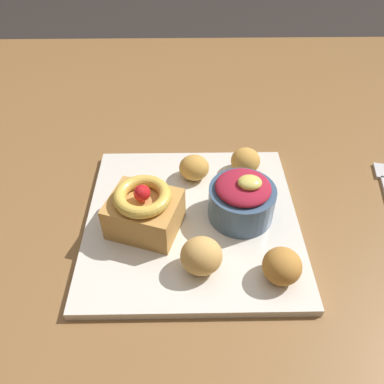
# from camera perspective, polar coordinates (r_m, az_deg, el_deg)

# --- Properties ---
(ground_plane) EXTENTS (8.00, 8.00, 0.00)m
(ground_plane) POSITION_cam_1_polar(r_m,az_deg,el_deg) (1.21, -2.50, -24.54)
(ground_plane) COLOR #2D2826
(dining_table) EXTENTS (1.37, 1.09, 0.73)m
(dining_table) POSITION_cam_1_polar(r_m,az_deg,el_deg) (0.66, -4.18, -2.99)
(dining_table) COLOR brown
(dining_table) RESTS_ON ground_plane
(front_plate) EXTENTS (0.28, 0.28, 0.01)m
(front_plate) POSITION_cam_1_polar(r_m,az_deg,el_deg) (0.52, 0.04, -4.22)
(front_plate) COLOR silver
(front_plate) RESTS_ON dining_table
(cake_slice) EXTENTS (0.11, 0.10, 0.07)m
(cake_slice) POSITION_cam_1_polar(r_m,az_deg,el_deg) (0.49, -7.18, -2.69)
(cake_slice) COLOR #C68E47
(cake_slice) RESTS_ON front_plate
(berry_ramekin) EXTENTS (0.09, 0.09, 0.07)m
(berry_ramekin) POSITION_cam_1_polar(r_m,az_deg,el_deg) (0.50, 7.47, -1.02)
(berry_ramekin) COLOR #3D5675
(berry_ramekin) RESTS_ON front_plate
(fritter_front) EXTENTS (0.04, 0.04, 0.04)m
(fritter_front) POSITION_cam_1_polar(r_m,az_deg,el_deg) (0.57, 0.32, 3.66)
(fritter_front) COLOR gold
(fritter_front) RESTS_ON front_plate
(fritter_middle) EXTENTS (0.05, 0.05, 0.04)m
(fritter_middle) POSITION_cam_1_polar(r_m,az_deg,el_deg) (0.45, 13.30, -10.72)
(fritter_middle) COLOR #BC7F38
(fritter_middle) RESTS_ON front_plate
(fritter_back) EXTENTS (0.05, 0.05, 0.05)m
(fritter_back) POSITION_cam_1_polar(r_m,az_deg,el_deg) (0.45, 1.41, -9.53)
(fritter_back) COLOR tan
(fritter_back) RESTS_ON front_plate
(fritter_extra) EXTENTS (0.04, 0.04, 0.04)m
(fritter_extra) POSITION_cam_1_polar(r_m,az_deg,el_deg) (0.58, 7.99, 4.64)
(fritter_extra) COLOR gold
(fritter_extra) RESTS_ON front_plate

